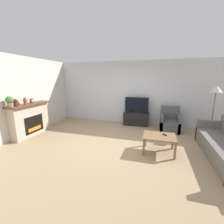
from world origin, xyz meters
The scene contains 14 objects.
ground_plane centered at (0.00, 0.00, 0.00)m, with size 24.00×24.00×0.00m, color #9E8460.
wall_back centered at (0.00, 2.34, 1.35)m, with size 12.00×0.06×2.70m.
wall_left centered at (-3.34, 0.00, 1.35)m, with size 0.06×12.00×2.70m.
fireplace centered at (-3.14, -0.16, 0.57)m, with size 0.45×1.56×1.12m.
mantel_vase_left centered at (-3.12, -0.63, 1.22)m, with size 0.14×0.14×0.23m.
mantel_vase_centre_left centered at (-3.12, -0.28, 1.22)m, with size 0.12×0.12×0.23m.
mantel_clock centered at (-3.12, -0.01, 1.19)m, with size 0.08×0.11×0.15m.
potted_plant centered at (-3.12, -0.83, 1.30)m, with size 0.22×0.22×0.33m.
tv_stand centered at (0.28, 2.04, 0.28)m, with size 1.03×0.47×0.55m.
tv centered at (0.28, 2.04, 0.85)m, with size 0.98×0.18×0.64m.
armchair centered at (1.60, 1.70, 0.29)m, with size 0.70×0.76×0.91m.
coffee_table centered at (1.19, -0.23, 0.40)m, with size 0.83×0.67×0.47m.
remote centered at (1.33, -0.15, 0.48)m, with size 0.11×0.15×0.02m.
floor_lamp centered at (2.91, 1.47, 1.53)m, with size 0.37×0.37×1.74m.
Camera 1 is at (1.04, -4.19, 1.96)m, focal length 24.00 mm.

